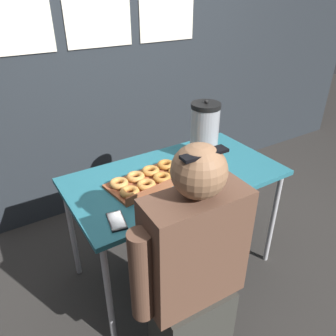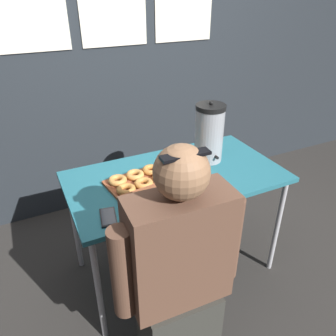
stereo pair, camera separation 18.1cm
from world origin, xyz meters
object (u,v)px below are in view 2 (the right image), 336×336
at_px(donut_box, 148,178).
at_px(coffee_urn, 209,133).
at_px(person_seated, 179,275).
at_px(cell_phone, 108,217).

bearing_deg(donut_box, coffee_urn, 2.89).
xyz_separation_m(coffee_urn, person_seated, (-0.54, -0.64, -0.34)).
height_order(cell_phone, person_seated, person_seated).
xyz_separation_m(cell_phone, person_seated, (0.21, -0.33, -0.17)).
height_order(donut_box, cell_phone, donut_box).
bearing_deg(coffee_urn, cell_phone, -157.48).
bearing_deg(cell_phone, person_seated, -46.53).
bearing_deg(cell_phone, coffee_urn, 33.43).
xyz_separation_m(coffee_urn, cell_phone, (-0.75, -0.31, -0.18)).
bearing_deg(coffee_urn, donut_box, -169.28).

